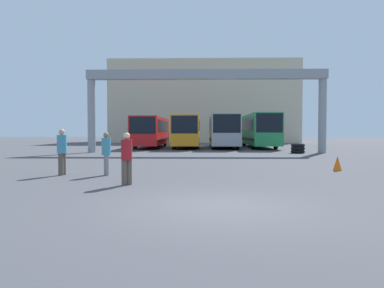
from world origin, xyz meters
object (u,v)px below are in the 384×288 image
bus_slot_0 (152,130)px  pedestrian_mid_left (62,151)px  pedestrian_mid_right (106,153)px  tire_stack (298,148)px  bus_slot_2 (223,129)px  pedestrian_near_center (127,157)px  bus_slot_3 (259,129)px  bus_slot_1 (187,130)px  traffic_cone (337,163)px

bus_slot_0 → pedestrian_mid_left: size_ratio=6.80×
pedestrian_mid_right → tire_stack: 17.96m
pedestrian_mid_left → pedestrian_mid_right: size_ratio=1.08×
bus_slot_2 → pedestrian_mid_left: size_ratio=5.99×
pedestrian_near_center → tire_stack: bearing=32.6°
bus_slot_3 → pedestrian_mid_left: 26.49m
bus_slot_0 → bus_slot_3: bus_slot_3 is taller
bus_slot_1 → pedestrian_near_center: (-0.82, -25.93, -0.93)m
bus_slot_1 → bus_slot_2: (3.61, -0.29, 0.07)m
pedestrian_mid_left → traffic_cone: size_ratio=2.76×
bus_slot_2 → bus_slot_0: bearing=174.5°
traffic_cone → pedestrian_mid_left: bearing=-170.4°
bus_slot_2 → pedestrian_mid_left: 24.34m
bus_slot_0 → bus_slot_1: bearing=-6.5°
bus_slot_2 → bus_slot_3: bus_slot_3 is taller
bus_slot_0 → pedestrian_mid_right: 23.95m
pedestrian_near_center → pedestrian_mid_left: size_ratio=0.93×
bus_slot_0 → traffic_cone: 24.56m
pedestrian_near_center → tire_stack: 19.33m
bus_slot_1 → pedestrian_mid_right: size_ratio=6.81×
pedestrian_mid_left → bus_slot_1: bearing=5.0°
bus_slot_3 → pedestrian_near_center: (-8.05, -26.56, -1.03)m
bus_slot_3 → tire_stack: 9.96m
bus_slot_3 → tire_stack: bearing=-81.4°
pedestrian_mid_left → bus_slot_3: bearing=-10.4°
bus_slot_1 → bus_slot_3: 7.25m
pedestrian_mid_left → pedestrian_mid_right: 1.68m
pedestrian_mid_left → traffic_cone: bearing=-66.2°
bus_slot_1 → traffic_cone: size_ratio=17.46×
bus_slot_3 → traffic_cone: (-0.07, -22.24, -1.58)m
bus_slot_0 → pedestrian_mid_right: (1.52, -23.88, -0.88)m
bus_slot_0 → tire_stack: bus_slot_0 is taller
bus_slot_3 → pedestrian_mid_left: bearing=-114.5°
bus_slot_0 → bus_slot_1: (3.61, -0.41, 0.05)m
pedestrian_near_center → bus_slot_0: bearing=68.1°
bus_slot_0 → bus_slot_3: size_ratio=0.97×
bus_slot_0 → pedestrian_near_center: bus_slot_0 is taller
bus_slot_2 → bus_slot_3: 3.73m
pedestrian_mid_right → pedestrian_near_center: bearing=8.4°
pedestrian_near_center → bus_slot_3: bearing=45.3°
bus_slot_2 → pedestrian_near_center: bearing=-99.8°
bus_slot_2 → bus_slot_3: bearing=14.2°
traffic_cone → tire_stack: bearing=83.0°
bus_slot_1 → pedestrian_mid_right: bearing=-95.1°
bus_slot_0 → bus_slot_2: size_ratio=1.13×
bus_slot_0 → pedestrian_mid_right: bus_slot_0 is taller
pedestrian_near_center → pedestrian_mid_right: (-1.27, 2.47, -0.00)m
traffic_cone → bus_slot_0: bearing=116.0°
bus_slot_0 → bus_slot_2: bearing=-5.5°
traffic_cone → tire_stack: tire_stack is taller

